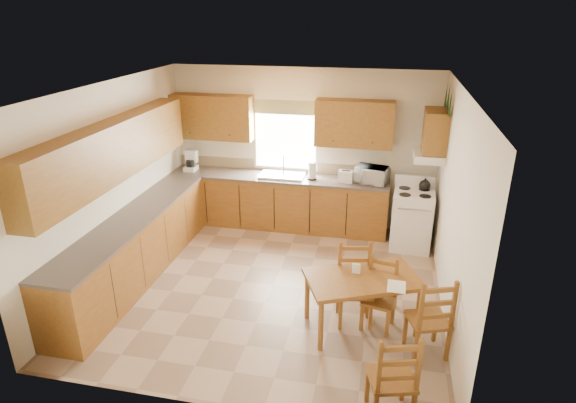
% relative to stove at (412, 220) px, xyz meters
% --- Properties ---
extents(floor, '(4.50, 4.50, 0.00)m').
position_rel_stove_xyz_m(floor, '(-1.88, -1.60, -0.46)').
color(floor, gray).
rests_on(floor, ground).
extents(ceiling, '(4.50, 4.50, 0.00)m').
position_rel_stove_xyz_m(ceiling, '(-1.88, -1.60, 2.24)').
color(ceiling, '#9E6022').
rests_on(ceiling, floor).
extents(wall_left, '(4.50, 4.50, 0.00)m').
position_rel_stove_xyz_m(wall_left, '(-4.13, -1.60, 0.89)').
color(wall_left, silver).
rests_on(wall_left, floor).
extents(wall_right, '(4.50, 4.50, 0.00)m').
position_rel_stove_xyz_m(wall_right, '(0.37, -1.60, 0.89)').
color(wall_right, silver).
rests_on(wall_right, floor).
extents(wall_back, '(4.50, 4.50, 0.00)m').
position_rel_stove_xyz_m(wall_back, '(-1.88, 0.65, 0.89)').
color(wall_back, silver).
rests_on(wall_back, floor).
extents(wall_front, '(4.50, 4.50, 0.00)m').
position_rel_stove_xyz_m(wall_front, '(-1.88, -3.85, 0.89)').
color(wall_front, silver).
rests_on(wall_front, floor).
extents(lower_cab_back, '(3.75, 0.60, 0.88)m').
position_rel_stove_xyz_m(lower_cab_back, '(-2.25, 0.35, -0.02)').
color(lower_cab_back, brown).
rests_on(lower_cab_back, floor).
extents(lower_cab_left, '(0.60, 3.60, 0.88)m').
position_rel_stove_xyz_m(lower_cab_left, '(-3.83, -1.75, -0.02)').
color(lower_cab_left, brown).
rests_on(lower_cab_left, floor).
extents(counter_back, '(3.75, 0.63, 0.04)m').
position_rel_stove_xyz_m(counter_back, '(-2.25, 0.35, 0.44)').
color(counter_back, '#534843').
rests_on(counter_back, lower_cab_back).
extents(counter_left, '(0.63, 3.60, 0.04)m').
position_rel_stove_xyz_m(counter_left, '(-3.83, -1.75, 0.44)').
color(counter_left, '#534843').
rests_on(counter_left, lower_cab_left).
extents(backsplash, '(3.75, 0.01, 0.18)m').
position_rel_stove_xyz_m(backsplash, '(-2.25, 0.64, 0.55)').
color(backsplash, '#94815F').
rests_on(backsplash, counter_back).
extents(upper_cab_back_left, '(1.41, 0.33, 0.75)m').
position_rel_stove_xyz_m(upper_cab_back_left, '(-3.43, 0.48, 1.40)').
color(upper_cab_back_left, brown).
rests_on(upper_cab_back_left, wall_back).
extents(upper_cab_back_right, '(1.25, 0.33, 0.75)m').
position_rel_stove_xyz_m(upper_cab_back_right, '(-1.02, 0.48, 1.40)').
color(upper_cab_back_right, brown).
rests_on(upper_cab_back_right, wall_back).
extents(upper_cab_left, '(0.33, 3.60, 0.75)m').
position_rel_stove_xyz_m(upper_cab_left, '(-3.96, -1.75, 1.40)').
color(upper_cab_left, brown).
rests_on(upper_cab_left, wall_left).
extents(upper_cab_stove, '(0.33, 0.62, 0.62)m').
position_rel_stove_xyz_m(upper_cab_stove, '(0.20, 0.05, 1.44)').
color(upper_cab_stove, brown).
rests_on(upper_cab_stove, wall_right).
extents(range_hood, '(0.44, 0.62, 0.12)m').
position_rel_stove_xyz_m(range_hood, '(0.15, 0.05, 1.06)').
color(range_hood, white).
rests_on(range_hood, wall_right).
extents(window_frame, '(1.13, 0.02, 1.18)m').
position_rel_stove_xyz_m(window_frame, '(-2.18, 0.62, 1.09)').
color(window_frame, white).
rests_on(window_frame, wall_back).
extents(window_pane, '(1.05, 0.01, 1.10)m').
position_rel_stove_xyz_m(window_pane, '(-2.18, 0.61, 1.09)').
color(window_pane, white).
rests_on(window_pane, wall_back).
extents(window_valance, '(1.19, 0.01, 0.24)m').
position_rel_stove_xyz_m(window_valance, '(-2.18, 0.59, 1.59)').
color(window_valance, '#475F2D').
rests_on(window_valance, wall_back).
extents(sink_basin, '(0.75, 0.45, 0.04)m').
position_rel_stove_xyz_m(sink_basin, '(-2.18, 0.35, 0.48)').
color(sink_basin, silver).
rests_on(sink_basin, counter_back).
extents(pine_decal_a, '(0.22, 0.22, 0.36)m').
position_rel_stove_xyz_m(pine_decal_a, '(0.33, -0.27, 1.92)').
color(pine_decal_a, black).
rests_on(pine_decal_a, wall_right).
extents(pine_decal_b, '(0.22, 0.22, 0.36)m').
position_rel_stove_xyz_m(pine_decal_b, '(0.33, 0.05, 1.96)').
color(pine_decal_b, black).
rests_on(pine_decal_b, wall_right).
extents(pine_decal_c, '(0.22, 0.22, 0.36)m').
position_rel_stove_xyz_m(pine_decal_c, '(0.33, 0.37, 1.92)').
color(pine_decal_c, black).
rests_on(pine_decal_c, wall_right).
extents(stove, '(0.65, 0.67, 0.91)m').
position_rel_stove_xyz_m(stove, '(0.00, 0.00, 0.00)').
color(stove, white).
rests_on(stove, floor).
extents(coffeemaker, '(0.24, 0.27, 0.32)m').
position_rel_stove_xyz_m(coffeemaker, '(-3.83, 0.34, 0.62)').
color(coffeemaker, white).
rests_on(coffeemaker, counter_back).
extents(paper_towel, '(0.17, 0.17, 0.29)m').
position_rel_stove_xyz_m(paper_towel, '(-1.66, 0.32, 0.61)').
color(paper_towel, white).
rests_on(paper_towel, counter_back).
extents(toaster, '(0.24, 0.16, 0.19)m').
position_rel_stove_xyz_m(toaster, '(-1.10, 0.29, 0.56)').
color(toaster, white).
rests_on(toaster, counter_back).
extents(microwave, '(0.52, 0.43, 0.28)m').
position_rel_stove_xyz_m(microwave, '(-0.69, 0.33, 0.60)').
color(microwave, white).
rests_on(microwave, counter_back).
extents(dining_table, '(1.47, 1.19, 0.69)m').
position_rel_stove_xyz_m(dining_table, '(-0.63, -2.29, -0.11)').
color(dining_table, brown).
rests_on(dining_table, floor).
extents(chair_near_left, '(0.50, 0.48, 0.97)m').
position_rel_stove_xyz_m(chair_near_left, '(-0.27, -3.59, 0.03)').
color(chair_near_left, brown).
rests_on(chair_near_left, floor).
extents(chair_near_right, '(0.52, 0.51, 0.99)m').
position_rel_stove_xyz_m(chair_near_right, '(0.11, -2.61, 0.04)').
color(chair_near_right, brown).
rests_on(chair_near_right, floor).
extents(chair_far_left, '(0.43, 0.42, 0.88)m').
position_rel_stove_xyz_m(chair_far_left, '(-0.43, -2.26, -0.02)').
color(chair_far_left, brown).
rests_on(chair_far_left, floor).
extents(chair_far_right, '(0.49, 0.47, 0.99)m').
position_rel_stove_xyz_m(chair_far_right, '(-0.72, -2.19, 0.04)').
color(chair_far_right, brown).
rests_on(chair_far_right, floor).
extents(table_paper, '(0.21, 0.27, 0.00)m').
position_rel_stove_xyz_m(table_paper, '(-0.25, -2.42, 0.23)').
color(table_paper, white).
rests_on(table_paper, dining_table).
extents(table_card, '(0.09, 0.02, 0.13)m').
position_rel_stove_xyz_m(table_card, '(-0.72, -2.22, 0.29)').
color(table_card, white).
rests_on(table_card, dining_table).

